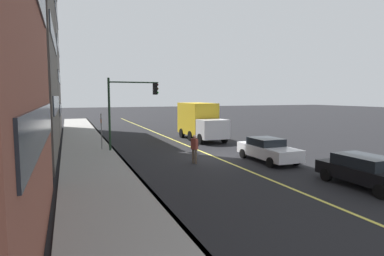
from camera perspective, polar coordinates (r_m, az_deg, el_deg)
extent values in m
plane|color=black|center=(21.33, 4.38, -5.31)|extent=(200.00, 200.00, 0.00)
cube|color=gray|center=(19.31, -17.02, -6.50)|extent=(80.00, 3.72, 0.15)
cube|color=slate|center=(19.52, -11.78, -6.24)|extent=(80.00, 0.16, 0.15)
cube|color=#D8CC4C|center=(21.33, 4.38, -5.30)|extent=(80.00, 0.16, 0.01)
cube|color=#262D38|center=(9.57, -25.35, 0.12)|extent=(9.15, 0.06, 1.10)
cube|color=#262D38|center=(24.01, -23.08, 3.98)|extent=(11.43, 0.06, 1.10)
cube|color=#262D38|center=(24.32, -23.50, 14.45)|extent=(11.43, 0.06, 1.10)
cube|color=#262D38|center=(38.05, -22.46, 3.19)|extent=(10.67, 0.06, 1.10)
cube|color=#262D38|center=(38.07, -22.65, 8.22)|extent=(10.67, 0.06, 1.10)
cube|color=#262D38|center=(38.39, -22.85, 13.21)|extent=(10.67, 0.06, 1.10)
cube|color=#262D38|center=(38.99, -23.05, 18.08)|extent=(10.67, 0.06, 1.10)
cube|color=black|center=(16.41, 28.65, -7.20)|extent=(4.37, 1.76, 0.62)
cube|color=black|center=(16.37, 28.44, -5.22)|extent=(2.39, 1.62, 0.50)
cylinder|color=black|center=(14.95, 30.72, -9.75)|extent=(0.60, 0.22, 0.60)
cylinder|color=black|center=(18.03, 26.85, -7.01)|extent=(0.60, 0.22, 0.60)
cylinder|color=black|center=(16.80, 22.89, -7.74)|extent=(0.60, 0.22, 0.60)
cube|color=silver|center=(20.52, 13.47, -4.06)|extent=(4.64, 1.81, 0.69)
cube|color=black|center=(20.65, 13.08, -2.38)|extent=(1.99, 1.67, 0.45)
cylinder|color=black|center=(19.91, 18.09, -5.50)|extent=(0.60, 0.22, 0.60)
cylinder|color=black|center=(18.85, 13.90, -6.01)|extent=(0.60, 0.22, 0.60)
cylinder|color=black|center=(22.31, 13.07, -4.17)|extent=(0.60, 0.22, 0.60)
cylinder|color=black|center=(21.37, 9.13, -4.53)|extent=(0.60, 0.22, 0.60)
cube|color=silver|center=(27.35, 3.71, -0.18)|extent=(1.92, 2.36, 1.63)
cube|color=gold|center=(30.48, 0.93, 1.71)|extent=(4.78, 2.36, 2.97)
cylinder|color=black|center=(27.94, 5.80, -1.76)|extent=(0.90, 0.28, 0.90)
cylinder|color=black|center=(26.99, 1.53, -2.00)|extent=(0.90, 0.28, 0.90)
cylinder|color=black|center=(32.15, 1.98, -0.75)|extent=(0.90, 0.28, 0.90)
cylinder|color=black|center=(31.33, -1.82, -0.92)|extent=(0.90, 0.28, 0.90)
cylinder|color=black|center=(29.99, 3.79, -1.23)|extent=(0.90, 0.28, 0.90)
cylinder|color=black|center=(29.10, -0.24, -1.43)|extent=(0.90, 0.28, 0.90)
cylinder|color=brown|center=(19.31, 0.68, -5.16)|extent=(0.18, 0.18, 0.87)
cylinder|color=brown|center=(19.47, 0.20, -5.06)|extent=(0.18, 0.18, 0.87)
cube|color=#993F33|center=(19.26, 0.44, -2.89)|extent=(0.47, 0.36, 0.65)
sphere|color=tan|center=(19.20, 0.44, -1.58)|extent=(0.24, 0.24, 0.24)
cube|color=black|center=(19.37, 0.80, -2.74)|extent=(0.30, 0.25, 0.34)
cylinder|color=#1E3823|center=(23.71, -14.57, 2.20)|extent=(0.16, 0.16, 5.39)
cylinder|color=#1E3823|center=(23.97, -10.33, 8.05)|extent=(0.10, 3.66, 0.10)
cube|color=black|center=(24.31, -6.63, 7.01)|extent=(0.28, 0.30, 0.90)
sphere|color=#360605|center=(24.37, -6.23, 7.72)|extent=(0.18, 0.18, 0.18)
sphere|color=#392905|center=(24.36, -6.22, 7.01)|extent=(0.18, 0.18, 0.18)
sphere|color=green|center=(24.36, -6.21, 6.31)|extent=(0.18, 0.18, 0.18)
cylinder|color=slate|center=(24.62, -15.89, -0.74)|extent=(0.08, 0.08, 2.80)
cube|color=white|center=(24.51, -16.02, 2.05)|extent=(0.60, 0.02, 0.20)
cube|color=#DB5919|center=(24.54, -15.99, 1.23)|extent=(0.44, 0.02, 0.28)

